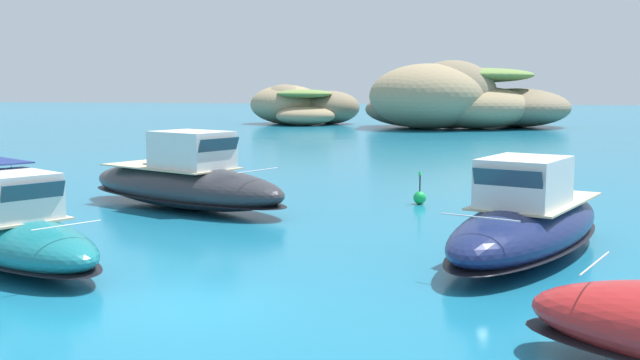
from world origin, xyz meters
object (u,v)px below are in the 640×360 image
at_px(motorboat_charcoal, 185,182).
at_px(motorboat_navy, 528,223).
at_px(islet_large, 459,101).
at_px(islet_small, 299,106).
at_px(motorboat_teal, 7,233).
at_px(channel_buoy, 420,196).

bearing_deg(motorboat_charcoal, motorboat_navy, -24.47).
relative_size(islet_large, motorboat_navy, 2.67).
relative_size(islet_small, motorboat_charcoal, 1.63).
distance_m(motorboat_teal, channel_buoy, 17.21).
relative_size(motorboat_teal, channel_buoy, 6.26).
height_order(islet_small, motorboat_charcoal, islet_small).
bearing_deg(channel_buoy, motorboat_teal, -127.87).
relative_size(motorboat_navy, channel_buoy, 7.19).
relative_size(motorboat_charcoal, motorboat_navy, 1.07).
bearing_deg(islet_small, channel_buoy, -71.59).
distance_m(islet_large, motorboat_navy, 70.19).
bearing_deg(motorboat_charcoal, islet_large, 81.86).
bearing_deg(islet_large, motorboat_navy, -86.42).
bearing_deg(channel_buoy, islet_large, 90.37).
bearing_deg(islet_small, motorboat_navy, -70.98).
xyz_separation_m(motorboat_charcoal, motorboat_navy, (13.51, -6.15, -0.08)).
height_order(islet_large, channel_buoy, islet_large).
relative_size(islet_large, motorboat_teal, 3.07).
bearing_deg(motorboat_teal, channel_buoy, 52.13).
bearing_deg(motorboat_charcoal, islet_small, 100.17).
bearing_deg(islet_small, islet_large, -13.23).
xyz_separation_m(islet_small, motorboat_charcoal, (12.36, -68.92, -1.36)).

